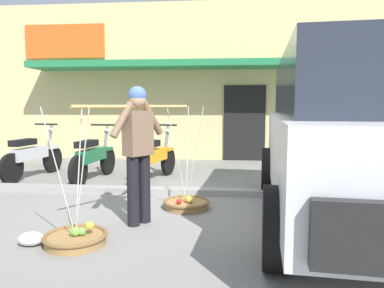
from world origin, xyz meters
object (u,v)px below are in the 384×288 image
object	(u,v)px
fruit_basket_left_side	(186,203)
plastic_litter_bag	(31,239)
motorcycle_nearest_shop	(32,156)
fruit_basket_right_side	(76,237)
motorcycle_second_in_row	(93,158)
parked_truck	(353,133)
motorcycle_third_in_row	(155,158)
fruit_vendor	(138,146)

from	to	relation	value
fruit_basket_left_side	plastic_litter_bag	bearing A→B (deg)	-134.55
fruit_basket_left_side	motorcycle_nearest_shop	size ratio (longest dim) A/B	0.80
fruit_basket_right_side	plastic_litter_bag	xyz separation A→B (m)	(-0.46, -0.06, -0.01)
motorcycle_nearest_shop	motorcycle_second_in_row	world-z (taller)	same
fruit_basket_right_side	parked_truck	size ratio (longest dim) A/B	0.29
motorcycle_third_in_row	parked_truck	xyz separation A→B (m)	(2.91, -2.26, 0.68)
fruit_vendor	plastic_litter_bag	xyz separation A→B (m)	(-0.97, -0.79, -0.91)
fruit_basket_right_side	motorcycle_nearest_shop	world-z (taller)	fruit_basket_right_side
parked_truck	plastic_litter_bag	world-z (taller)	parked_truck
motorcycle_second_in_row	plastic_litter_bag	world-z (taller)	motorcycle_second_in_row
motorcycle_third_in_row	parked_truck	world-z (taller)	parked_truck
fruit_basket_right_side	motorcycle_second_in_row	world-z (taller)	fruit_basket_right_side
fruit_vendor	fruit_basket_left_side	bearing A→B (deg)	54.52
motorcycle_third_in_row	plastic_litter_bag	size ratio (longest dim) A/B	6.37
motorcycle_third_in_row	parked_truck	bearing A→B (deg)	-37.83
fruit_basket_right_side	plastic_litter_bag	world-z (taller)	fruit_basket_right_side
fruit_vendor	parked_truck	xyz separation A→B (m)	(2.62, 0.28, 0.15)
fruit_basket_left_side	parked_truck	distance (m)	2.39
motorcycle_nearest_shop	fruit_basket_left_side	bearing A→B (deg)	-29.47
fruit_basket_left_side	motorcycle_second_in_row	bearing A→B (deg)	139.04
fruit_basket_left_side	motorcycle_third_in_row	bearing A→B (deg)	114.05
motorcycle_second_in_row	motorcycle_third_in_row	distance (m)	1.21
fruit_basket_right_side	motorcycle_third_in_row	distance (m)	3.29
fruit_vendor	parked_truck	world-z (taller)	parked_truck
motorcycle_nearest_shop	plastic_litter_bag	size ratio (longest dim) A/B	6.46
fruit_basket_right_side	motorcycle_third_in_row	world-z (taller)	fruit_basket_right_side
parked_truck	motorcycle_nearest_shop	bearing A→B (deg)	156.80
fruit_basket_left_side	motorcycle_nearest_shop	bearing A→B (deg)	150.53
fruit_vendor	fruit_basket_right_side	xyz separation A→B (m)	(-0.51, -0.72, -0.90)
fruit_basket_left_side	fruit_basket_right_side	bearing A→B (deg)	-125.39
motorcycle_third_in_row	motorcycle_nearest_shop	bearing A→B (deg)	178.34
fruit_basket_left_side	motorcycle_second_in_row	world-z (taller)	fruit_basket_left_side
plastic_litter_bag	motorcycle_second_in_row	bearing A→B (deg)	99.33
motorcycle_third_in_row	parked_truck	size ratio (longest dim) A/B	0.36
fruit_basket_right_side	parked_truck	xyz separation A→B (m)	(3.13, 1.00, 1.06)
fruit_basket_left_side	motorcycle_nearest_shop	distance (m)	3.86
motorcycle_second_in_row	fruit_vendor	bearing A→B (deg)	-58.68
fruit_basket_left_side	motorcycle_third_in_row	xyz separation A→B (m)	(-0.81, 1.82, 0.38)
fruit_basket_right_side	motorcycle_third_in_row	xyz separation A→B (m)	(0.21, 3.26, 0.38)
motorcycle_second_in_row	parked_truck	bearing A→B (deg)	-28.07
motorcycle_second_in_row	plastic_litter_bag	distance (m)	3.33
fruit_basket_left_side	fruit_basket_right_side	world-z (taller)	same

